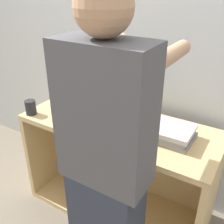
{
  "coord_description": "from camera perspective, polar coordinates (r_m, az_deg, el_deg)",
  "views": [
    {
      "loc": [
        0.76,
        -1.03,
        1.6
      ],
      "look_at": [
        0.0,
        0.19,
        0.87
      ],
      "focal_mm": 42.0,
      "sensor_mm": 36.0,
      "label": 1
    }
  ],
  "objects": [
    {
      "name": "person",
      "position": [
        1.23,
        -1.17,
        -12.65
      ],
      "size": [
        0.4,
        0.53,
        1.62
      ],
      "color": "#2D3342",
      "rests_on": "ground_plane"
    },
    {
      "name": "laptop_stack_right",
      "position": [
        1.59,
        11.78,
        -4.23
      ],
      "size": [
        0.32,
        0.24,
        0.08
      ],
      "color": "gray",
      "rests_on": "cart"
    },
    {
      "name": "laptop_open",
      "position": [
        1.74,
        2.17,
        -0.45
      ],
      "size": [
        0.3,
        0.26,
        0.24
      ],
      "color": "#B7B7BC",
      "rests_on": "cart"
    },
    {
      "name": "laptop_stack_left",
      "position": [
        1.87,
        -7.47,
        1.99
      ],
      "size": [
        0.32,
        0.25,
        0.14
      ],
      "color": "gray",
      "rests_on": "cart"
    },
    {
      "name": "mug",
      "position": [
        1.91,
        -17.29,
        0.97
      ],
      "size": [
        0.07,
        0.07,
        0.1
      ],
      "color": "#232328",
      "rests_on": "cart"
    },
    {
      "name": "wall_back",
      "position": [
        1.88,
        7.64,
        14.59
      ],
      "size": [
        8.0,
        0.05,
        2.4
      ],
      "color": "silver",
      "rests_on": "ground_plane"
    },
    {
      "name": "cart",
      "position": [
        1.99,
        2.37,
        -11.02
      ],
      "size": [
        1.32,
        0.55,
        0.75
      ],
      "color": "tan",
      "rests_on": "ground_plane"
    }
  ]
}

